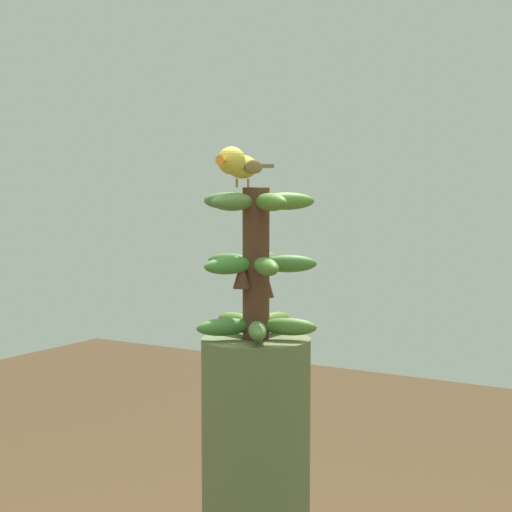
{
  "coord_description": "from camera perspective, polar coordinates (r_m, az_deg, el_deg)",
  "views": [
    {
      "loc": [
        -1.58,
        -0.98,
        1.31
      ],
      "look_at": [
        0.0,
        0.0,
        1.15
      ],
      "focal_mm": 64.64,
      "sensor_mm": 36.0,
      "label": 1
    }
  ],
  "objects": [
    {
      "name": "perched_bird",
      "position": [
        1.85,
        -1.09,
        5.7
      ],
      "size": [
        0.21,
        0.06,
        0.08
      ],
      "color": "#C68933",
      "rests_on": "banana_bunch"
    },
    {
      "name": "banana_bunch",
      "position": [
        1.87,
        -0.01,
        -0.51
      ],
      "size": [
        0.25,
        0.25,
        0.31
      ],
      "color": "#4C2D1E",
      "rests_on": "banana_tree"
    }
  ]
}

